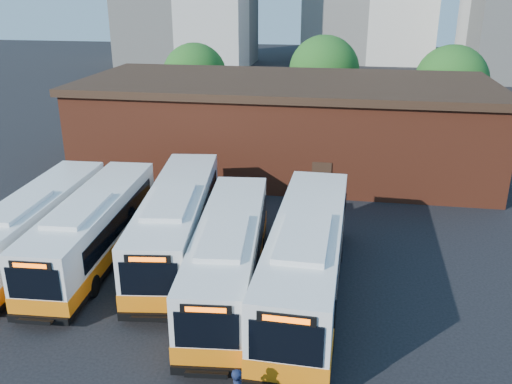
% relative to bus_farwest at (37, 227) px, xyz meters
% --- Properties ---
extents(ground, '(220.00, 220.00, 0.00)m').
position_rel_bus_farwest_xyz_m(ground, '(10.30, -4.10, -1.47)').
color(ground, black).
extents(bus_farwest, '(2.94, 12.01, 3.25)m').
position_rel_bus_farwest_xyz_m(bus_farwest, '(0.00, 0.00, 0.00)').
color(bus_farwest, silver).
rests_on(bus_farwest, ground).
extents(bus_west, '(3.17, 12.25, 3.31)m').
position_rel_bus_farwest_xyz_m(bus_west, '(3.01, -0.00, 0.03)').
color(bus_west, silver).
rests_on(bus_west, ground).
extents(bus_midwest, '(4.29, 13.11, 3.52)m').
position_rel_bus_farwest_xyz_m(bus_midwest, '(6.78, 1.20, 0.12)').
color(bus_midwest, silver).
rests_on(bus_midwest, ground).
extents(bus_mideast, '(3.67, 12.53, 3.37)m').
position_rel_bus_farwest_xyz_m(bus_mideast, '(9.98, -1.74, 0.06)').
color(bus_mideast, silver).
rests_on(bus_mideast, ground).
extents(bus_east, '(3.09, 13.54, 3.67)m').
position_rel_bus_farwest_xyz_m(bus_east, '(13.31, -1.68, 0.19)').
color(bus_east, silver).
rests_on(bus_east, ground).
extents(depot_building, '(28.60, 12.60, 6.40)m').
position_rel_bus_farwest_xyz_m(depot_building, '(10.30, 15.90, 1.78)').
color(depot_building, maroon).
rests_on(depot_building, ground).
extents(tree_west, '(6.00, 6.00, 7.65)m').
position_rel_bus_farwest_xyz_m(tree_west, '(0.30, 27.90, 3.17)').
color(tree_west, '#382314').
rests_on(tree_west, ground).
extents(tree_mid, '(6.56, 6.56, 8.36)m').
position_rel_bus_farwest_xyz_m(tree_mid, '(12.30, 29.90, 3.61)').
color(tree_mid, '#382314').
rests_on(tree_mid, ground).
extents(tree_east, '(6.24, 6.24, 7.96)m').
position_rel_bus_farwest_xyz_m(tree_east, '(23.30, 26.90, 3.36)').
color(tree_east, '#382314').
rests_on(tree_east, ground).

